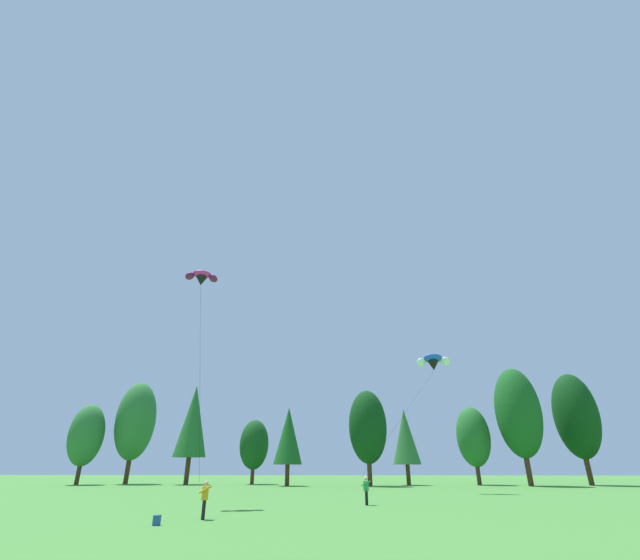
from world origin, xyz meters
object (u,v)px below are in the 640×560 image
Objects in this scene: parafoil_kite_high_magenta at (202,278)px; parafoil_kite_mid_blue_white at (433,362)px; kite_flyer_mid at (366,488)px; backpack at (157,520)px; kite_flyer_near at (205,496)px.

parafoil_kite_high_magenta is 26.18m from parafoil_kite_mid_blue_white.
backpack is at bearing -132.79° from kite_flyer_mid.
parafoil_kite_mid_blue_white is at bearing -35.56° from backpack.
parafoil_kite_high_magenta is 38.11× the size of backpack.
kite_flyer_mid is 20.32m from parafoil_kite_mid_blue_white.
kite_flyer_near is 0.11× the size of parafoil_kite_mid_blue_white.
parafoil_kite_mid_blue_white reaches higher than kite_flyer_near.
kite_flyer_near is at bearing -126.76° from parafoil_kite_mid_blue_white.
backpack is (2.83, -9.88, -16.07)m from parafoil_kite_high_magenta.
backpack is (-18.33, -24.87, -12.42)m from parafoil_kite_mid_blue_white.
parafoil_kite_high_magenta is 1.02× the size of parafoil_kite_mid_blue_white.
backpack is at bearing -74.03° from parafoil_kite_high_magenta.
kite_flyer_near is 17.61m from parafoil_kite_high_magenta.
kite_flyer_mid is at bearing -41.96° from backpack.
parafoil_kite_high_magenta is at bearing 16.80° from backpack.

